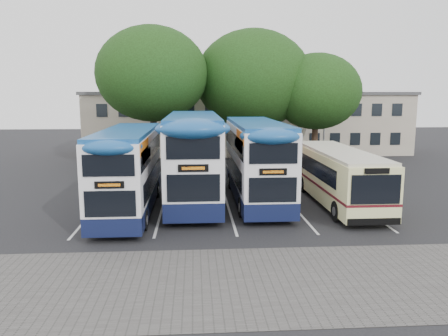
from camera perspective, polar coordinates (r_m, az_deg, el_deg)
name	(u,v)px	position (r m, az deg, el deg)	size (l,w,h in m)	color
ground	(321,231)	(19.83, 12.55, -8.08)	(120.00, 120.00, 0.00)	black
paving_strip	(305,280)	(14.80, 10.48, -14.20)	(40.00, 6.00, 0.01)	#595654
bay_lines	(227,204)	(23.92, 0.46, -4.78)	(14.12, 11.00, 0.01)	silver
depot_building	(248,122)	(45.52, 3.10, 6.04)	(32.40, 8.40, 6.20)	#AC9E8B
lamp_post	(325,104)	(39.79, 13.07, 8.09)	(0.25, 1.05, 9.06)	gray
tree_left	(152,74)	(34.94, -9.37, 12.01)	(8.64, 8.64, 11.19)	black
tree_mid	(253,79)	(37.31, 3.82, 11.50)	(9.65, 9.65, 11.32)	black
tree_right	(316,92)	(36.97, 11.97, 9.73)	(7.29, 7.29, 9.29)	black
bus_dd_left	(129,167)	(22.62, -12.34, 0.16)	(2.45, 10.12, 4.22)	#10173C
bus_dd_mid	(194,153)	(24.64, -4.00, 1.92)	(2.81, 11.60, 4.84)	#10173C
bus_dd_right	(256,157)	(24.53, 4.20, 1.41)	(2.60, 10.73, 4.47)	#10173C
bus_single	(338,173)	(24.64, 14.62, -0.67)	(2.54, 9.99, 2.98)	#FBF9A7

